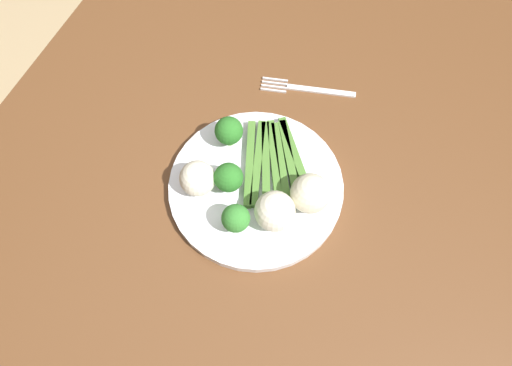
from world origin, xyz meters
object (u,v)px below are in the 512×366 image
(dining_table, at_px, (286,202))
(broccoli_right, at_px, (229,131))
(cauliflower_outer_edge, at_px, (275,211))
(broccoli_front_left, at_px, (236,218))
(fork, at_px, (307,89))
(broccoli_near_center, at_px, (229,178))
(cauliflower_left, at_px, (198,178))
(cauliflower_front, at_px, (310,193))
(asparagus_bundle, at_px, (274,162))
(plate, at_px, (256,187))

(dining_table, relative_size, broccoli_right, 20.93)
(broccoli_right, relative_size, cauliflower_outer_edge, 0.91)
(broccoli_front_left, xyz_separation_m, fork, (0.29, -0.01, -0.04))
(broccoli_near_center, xyz_separation_m, cauliflower_left, (-0.02, 0.04, -0.00))
(dining_table, height_order, cauliflower_outer_edge, cauliflower_outer_edge)
(dining_table, bearing_deg, broccoli_near_center, 129.60)
(dining_table, height_order, cauliflower_left, cauliflower_left)
(cauliflower_front, bearing_deg, dining_table, 46.71)
(asparagus_bundle, relative_size, broccoli_front_left, 3.35)
(plate, distance_m, broccoli_front_left, 0.08)
(cauliflower_outer_edge, xyz_separation_m, cauliflower_front, (0.05, -0.04, -0.00))
(plate, bearing_deg, cauliflower_left, 114.73)
(asparagus_bundle, relative_size, cauliflower_left, 3.15)
(broccoli_front_left, bearing_deg, broccoli_right, 27.67)
(fork, bearing_deg, cauliflower_front, 96.45)
(broccoli_front_left, distance_m, broccoli_near_center, 0.07)
(plate, height_order, broccoli_near_center, broccoli_near_center)
(broccoli_near_center, relative_size, cauliflower_outer_edge, 0.91)
(broccoli_front_left, bearing_deg, broccoli_near_center, 32.81)
(plate, relative_size, broccoli_front_left, 5.29)
(asparagus_bundle, height_order, fork, asparagus_bundle)
(plate, bearing_deg, fork, -2.23)
(broccoli_front_left, xyz_separation_m, broccoli_near_center, (0.06, 0.04, 0.00))
(broccoli_front_left, relative_size, fork, 0.31)
(dining_table, xyz_separation_m, broccoli_right, (0.01, 0.11, 0.15))
(cauliflower_left, relative_size, fork, 0.33)
(cauliflower_left, distance_m, fork, 0.27)
(dining_table, height_order, asparagus_bundle, asparagus_bundle)
(dining_table, height_order, cauliflower_front, cauliflower_front)
(broccoli_front_left, bearing_deg, plate, -0.37)
(fork, bearing_deg, broccoli_near_center, 65.53)
(asparagus_bundle, bearing_deg, dining_table, 64.37)
(plate, xyz_separation_m, cauliflower_front, (0.00, -0.08, 0.04))
(asparagus_bundle, height_order, broccoli_right, broccoli_right)
(broccoli_front_left, bearing_deg, dining_table, -19.30)
(broccoli_near_center, bearing_deg, asparagus_bundle, -37.26)
(plate, height_order, broccoli_front_left, broccoli_front_left)
(broccoli_right, bearing_deg, asparagus_bundle, -98.42)
(plate, height_order, fork, plate)
(plate, bearing_deg, broccoli_near_center, 118.72)
(broccoli_front_left, height_order, cauliflower_front, cauliflower_front)
(asparagus_bundle, height_order, cauliflower_outer_edge, cauliflower_outer_edge)
(plate, distance_m, asparagus_bundle, 0.05)
(broccoli_right, relative_size, cauliflower_front, 0.92)
(cauliflower_left, bearing_deg, broccoli_right, -6.61)
(asparagus_bundle, xyz_separation_m, fork, (0.17, 0.00, -0.02))
(dining_table, xyz_separation_m, asparagus_bundle, (-0.00, 0.03, 0.13))
(asparagus_bundle, distance_m, broccoli_right, 0.09)
(cauliflower_left, relative_size, cauliflower_front, 0.91)
(cauliflower_left, distance_m, cauliflower_outer_edge, 0.13)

